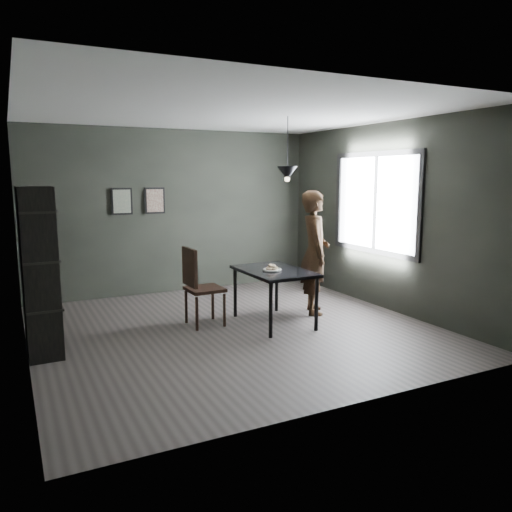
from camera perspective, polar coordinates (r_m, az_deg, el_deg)
name	(u,v)px	position (r m, az deg, el deg)	size (l,w,h in m)	color
ground	(234,329)	(6.71, -2.51, -8.31)	(5.00, 5.00, 0.00)	#332E2C
back_wall	(175,212)	(8.76, -9.29, 5.02)	(5.00, 0.10, 2.80)	black
ceiling	(233,112)	(6.45, -2.69, 16.16)	(5.00, 5.00, 0.02)	silver
window_assembly	(375,203)	(7.90, 13.47, 5.91)	(0.04, 1.96, 1.56)	white
cafe_table	(274,275)	(6.80, 2.07, -2.23)	(0.80, 1.20, 0.75)	black
white_plate	(272,270)	(6.72, 1.84, -1.63)	(0.23, 0.23, 0.01)	white
donut_pile	(272,268)	(6.71, 1.85, -1.36)	(0.19, 0.19, 0.08)	beige
woman	(315,252)	(7.35, 6.71, 0.41)	(0.66, 0.43, 1.81)	black
wood_chair	(198,282)	(6.74, -6.65, -2.94)	(0.48, 0.48, 1.07)	black
shelf_unit	(40,272)	(6.04, -23.50, -1.74)	(0.36, 0.63, 1.90)	black
pendant_lamp	(287,173)	(6.88, 3.59, 9.46)	(0.28, 0.28, 0.86)	black
framed_print_left	(122,201)	(8.50, -15.09, 6.05)	(0.34, 0.04, 0.44)	black
framed_print_right	(155,201)	(8.62, -11.49, 6.23)	(0.34, 0.04, 0.44)	black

